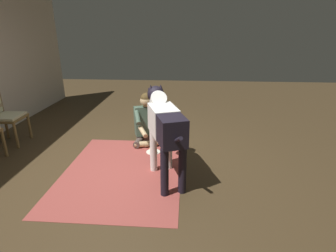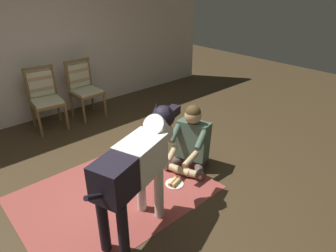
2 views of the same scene
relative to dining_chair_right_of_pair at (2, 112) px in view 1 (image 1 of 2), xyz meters
name	(u,v)px [view 1 (image 1 of 2)]	position (x,y,z in m)	size (l,w,h in m)	color
ground_plane	(127,168)	(-0.72, -2.22, -0.54)	(13.36, 13.36, 0.00)	#3F2F1C
area_rug	(123,171)	(-0.82, -2.18, -0.54)	(2.08, 1.59, 0.01)	brown
dining_chair_right_of_pair	(2,112)	(0.00, 0.00, 0.00)	(0.48, 0.48, 0.98)	brown
person_sitting_on_floor	(147,122)	(0.22, -2.38, -0.19)	(0.69, 0.60, 0.85)	#50413A
large_dog	(164,124)	(-0.89, -2.77, 0.19)	(1.37, 0.60, 1.13)	silver
hot_dog_on_plate	(153,151)	(-0.20, -2.53, -0.52)	(0.22, 0.22, 0.06)	silver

